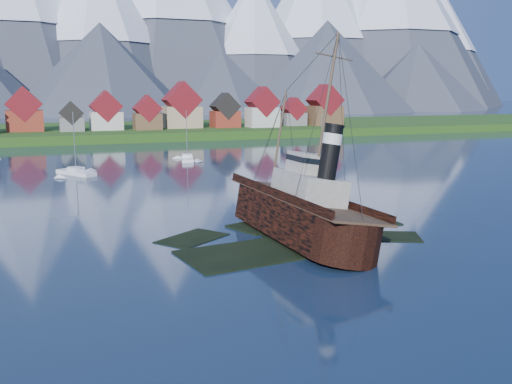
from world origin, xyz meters
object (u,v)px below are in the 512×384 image
object	(u,v)px
sailboat_d	(321,159)
sailboat_e	(187,159)
sailboat_c	(76,173)
tugboat_wreck	(289,209)

from	to	relation	value
sailboat_d	sailboat_e	size ratio (longest dim) A/B	0.92
sailboat_e	sailboat_c	bearing A→B (deg)	-137.22
tugboat_wreck	sailboat_d	distance (m)	75.22
tugboat_wreck	sailboat_c	size ratio (longest dim) A/B	2.34
sailboat_d	tugboat_wreck	bearing A→B (deg)	-106.46
sailboat_d	sailboat_c	bearing A→B (deg)	-161.48
sailboat_c	sailboat_e	distance (m)	31.54
sailboat_d	sailboat_e	bearing A→B (deg)	174.17
sailboat_c	sailboat_e	world-z (taller)	sailboat_c
tugboat_wreck	sailboat_c	distance (m)	63.57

